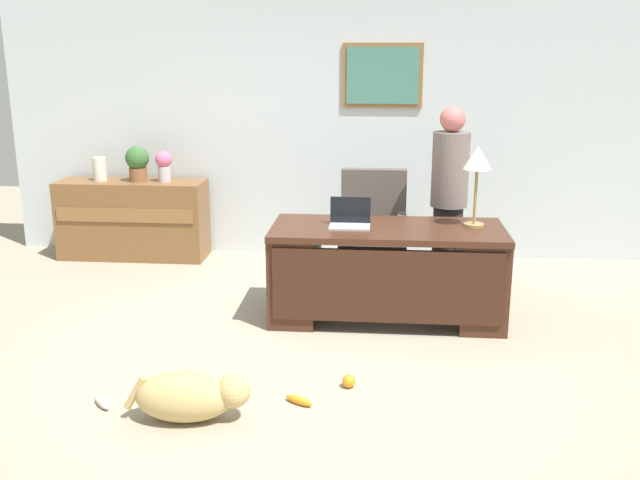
# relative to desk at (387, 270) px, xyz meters

# --- Properties ---
(ground_plane) EXTENTS (12.00, 12.00, 0.00)m
(ground_plane) POSITION_rel_desk_xyz_m (-0.50, -0.67, -0.42)
(ground_plane) COLOR #9E937F
(back_wall) EXTENTS (7.00, 0.16, 2.70)m
(back_wall) POSITION_rel_desk_xyz_m (-0.49, 1.93, 0.94)
(back_wall) COLOR silver
(back_wall) RESTS_ON ground_plane
(desk) EXTENTS (1.84, 0.80, 0.76)m
(desk) POSITION_rel_desk_xyz_m (0.00, 0.00, 0.00)
(desk) COLOR #422316
(desk) RESTS_ON ground_plane
(credenza) EXTENTS (1.52, 0.50, 0.81)m
(credenza) POSITION_rel_desk_xyz_m (-2.64, 1.58, -0.01)
(credenza) COLOR brown
(credenza) RESTS_ON ground_plane
(armchair) EXTENTS (0.60, 0.59, 1.06)m
(armchair) POSITION_rel_desk_xyz_m (-0.13, 0.88, 0.06)
(armchair) COLOR #564C47
(armchair) RESTS_ON ground_plane
(person_standing) EXTENTS (0.32, 0.32, 1.66)m
(person_standing) POSITION_rel_desk_xyz_m (0.53, 0.70, 0.44)
(person_standing) COLOR #262323
(person_standing) RESTS_ON ground_plane
(dog_lying) EXTENTS (0.75, 0.33, 0.30)m
(dog_lying) POSITION_rel_desk_xyz_m (-1.14, -1.73, -0.26)
(dog_lying) COLOR tan
(dog_lying) RESTS_ON ground_plane
(laptop) EXTENTS (0.32, 0.22, 0.22)m
(laptop) POSITION_rel_desk_xyz_m (-0.30, 0.03, 0.40)
(laptop) COLOR #B2B5BA
(laptop) RESTS_ON desk
(desk_lamp) EXTENTS (0.22, 0.22, 0.64)m
(desk_lamp) POSITION_rel_desk_xyz_m (0.68, 0.11, 0.85)
(desk_lamp) COLOR #9E8447
(desk_lamp) RESTS_ON desk
(vase_with_flowers) EXTENTS (0.17, 0.17, 0.32)m
(vase_with_flowers) POSITION_rel_desk_xyz_m (-2.27, 1.58, 0.57)
(vase_with_flowers) COLOR silver
(vase_with_flowers) RESTS_ON credenza
(vase_empty) EXTENTS (0.14, 0.14, 0.24)m
(vase_empty) POSITION_rel_desk_xyz_m (-2.96, 1.58, 0.52)
(vase_empty) COLOR silver
(vase_empty) RESTS_ON credenza
(potted_plant) EXTENTS (0.24, 0.24, 0.36)m
(potted_plant) POSITION_rel_desk_xyz_m (-2.55, 1.58, 0.59)
(potted_plant) COLOR brown
(potted_plant) RESTS_ON credenza
(dog_toy_ball) EXTENTS (0.09, 0.09, 0.09)m
(dog_toy_ball) POSITION_rel_desk_xyz_m (-0.24, -1.24, -0.37)
(dog_toy_ball) COLOR orange
(dog_toy_ball) RESTS_ON ground_plane
(dog_toy_bone) EXTENTS (0.20, 0.14, 0.05)m
(dog_toy_bone) POSITION_rel_desk_xyz_m (-0.53, -1.49, -0.39)
(dog_toy_bone) COLOR orange
(dog_toy_bone) RESTS_ON ground_plane
(dog_toy_plush) EXTENTS (0.16, 0.17, 0.05)m
(dog_toy_plush) POSITION_rel_desk_xyz_m (-1.73, -1.62, -0.39)
(dog_toy_plush) COLOR beige
(dog_toy_plush) RESTS_ON ground_plane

